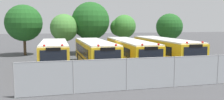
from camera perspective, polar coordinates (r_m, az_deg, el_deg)
ground_plane at (r=22.96m, az=-0.13°, el=-3.97°), size 160.00×160.00×0.00m
school_bus_0 at (r=22.24m, az=-13.95°, el=-0.88°), size 2.47×9.28×2.65m
school_bus_1 at (r=22.24m, az=-4.28°, el=-0.68°), size 2.77×10.70×2.66m
school_bus_2 at (r=23.10m, az=4.36°, el=-0.38°), size 2.68×11.58×2.68m
school_bus_3 at (r=24.53m, az=12.53°, el=-0.02°), size 2.61×11.50×2.77m
tree_0 at (r=32.80m, az=-20.61°, el=6.27°), size 4.78×4.78×6.64m
tree_1 at (r=31.09m, az=-11.54°, el=5.30°), size 3.60×3.60×5.43m
tree_2 at (r=32.23m, az=-5.65°, el=7.08°), size 5.19×5.16×7.11m
tree_3 at (r=33.02m, az=2.61°, el=5.70°), size 3.58×3.28×5.41m
tree_4 at (r=35.60m, az=13.98°, el=5.66°), size 3.89×3.89×5.65m
chainlink_fence at (r=15.12m, az=9.57°, el=-5.47°), size 16.44×0.07×2.05m
traffic_cone at (r=17.30m, az=14.32°, el=-6.84°), size 0.36×0.36×0.48m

